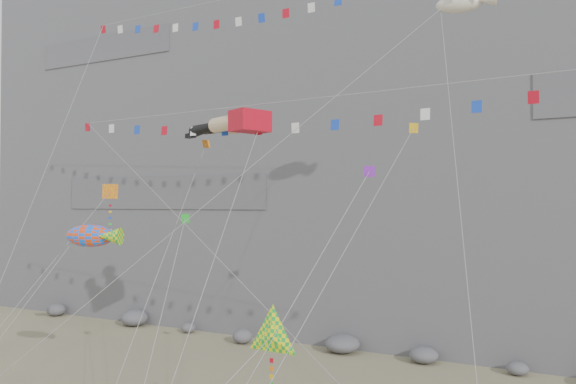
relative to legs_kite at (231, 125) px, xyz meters
The scene contains 12 objects.
cliff 28.76m from the legs_kite, 85.79° to the left, with size 80.00×28.00×50.00m, color slate.
talus_boulders 19.21m from the legs_kite, 80.61° to the left, with size 60.00×3.00×1.20m, color slate, non-canonical shape.
legs_kite is the anchor object (origin of this frame).
flag_banner_lower 5.41m from the legs_kite, ahead, with size 35.04×9.01×20.63m.
harlequin_kite 9.67m from the legs_kite, behind, with size 4.75×10.08×15.20m.
fish_windsock 10.11m from the legs_kite, 151.83° to the right, with size 6.23×7.24×11.65m.
delta_kite 13.46m from the legs_kite, 47.01° to the right, with size 4.78×7.46×9.57m.
blimp_windsock 14.15m from the legs_kite, 20.67° to the left, with size 4.72×11.45×24.38m.
small_kite_a 4.28m from the legs_kite, 146.44° to the left, with size 3.65×13.38×19.72m.
small_kite_b 9.42m from the legs_kite, 12.01° to the right, with size 4.74×9.98×16.11m.
small_kite_c 6.13m from the legs_kite, 120.26° to the right, with size 4.86×10.27×14.63m.
small_kite_d 9.99m from the legs_kite, 14.54° to the left, with size 4.38×15.98×21.71m.
Camera 1 is at (15.25, -21.87, 10.95)m, focal length 35.00 mm.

